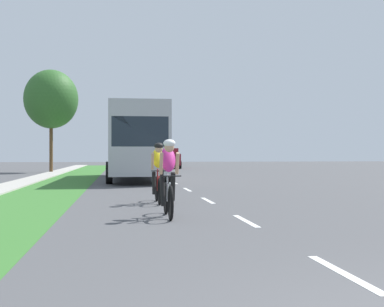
% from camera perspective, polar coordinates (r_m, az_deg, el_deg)
% --- Properties ---
extents(ground_plane, '(120.00, 120.00, 0.00)m').
position_cam_1_polar(ground_plane, '(22.89, -2.03, -3.28)').
color(ground_plane, '#4C4C4F').
extents(grass_verge, '(2.47, 70.00, 0.01)m').
position_cam_1_polar(grass_verge, '(22.90, -14.17, -3.26)').
color(grass_verge, '#38722D').
rests_on(grass_verge, ground_plane).
extents(sidewalk_concrete, '(1.29, 70.00, 0.10)m').
position_cam_1_polar(sidewalk_concrete, '(23.17, -18.80, -3.22)').
color(sidewalk_concrete, '#B2ADA3').
rests_on(sidewalk_concrete, ground_plane).
extents(lane_markings_center, '(0.12, 53.49, 0.01)m').
position_cam_1_polar(lane_markings_center, '(26.87, -2.92, -2.79)').
color(lane_markings_center, white).
rests_on(lane_markings_center, ground_plane).
extents(cyclist_lead, '(0.42, 1.72, 1.58)m').
position_cam_1_polar(cyclist_lead, '(10.30, -2.68, -2.70)').
color(cyclist_lead, black).
rests_on(cyclist_lead, ground_plane).
extents(cyclist_trailing, '(0.42, 1.72, 1.58)m').
position_cam_1_polar(cyclist_trailing, '(13.29, -3.83, -2.11)').
color(cyclist_trailing, black).
rests_on(cyclist_trailing, ground_plane).
extents(bus_silver, '(2.78, 11.60, 3.48)m').
position_cam_1_polar(bus_silver, '(25.90, -6.32, 1.48)').
color(bus_silver, '#A5A8AD').
rests_on(bus_silver, ground_plane).
extents(suv_maroon, '(2.15, 4.70, 1.79)m').
position_cam_1_polar(suv_maroon, '(45.31, -2.79, -0.48)').
color(suv_maroon, maroon).
rests_on(suv_maroon, ground_plane).
extents(pickup_dark_green, '(2.22, 5.10, 1.64)m').
position_cam_1_polar(pickup_dark_green, '(55.64, -3.54, -0.52)').
color(pickup_dark_green, '#194C2D').
rests_on(pickup_dark_green, ground_plane).
extents(street_tree_far, '(3.71, 3.71, 7.15)m').
position_cam_1_polar(street_tree_far, '(36.81, -15.54, 5.89)').
color(street_tree_far, brown).
rests_on(street_tree_far, ground_plane).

